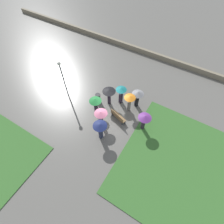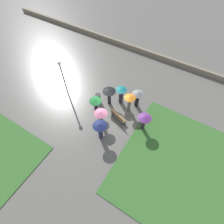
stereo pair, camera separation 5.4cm
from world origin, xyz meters
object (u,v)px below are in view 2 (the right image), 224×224
(trash_bin, at_px, (98,98))
(crowd_person_navy, at_px, (100,128))
(crowd_person_pink, at_px, (101,115))
(lamp_post, at_px, (63,75))
(crowd_person_black, at_px, (109,93))
(crowd_person_teal, at_px, (121,93))
(crowd_person_grey, at_px, (138,96))
(crowd_person_orange, at_px, (130,100))
(crowd_person_green, at_px, (96,102))
(park_bench, at_px, (118,117))
(crowd_person_purple, at_px, (144,119))

(trash_bin, relative_size, crowd_person_navy, 0.49)
(trash_bin, height_order, crowd_person_pink, crowd_person_pink)
(crowd_person_pink, bearing_deg, crowd_person_navy, -19.47)
(lamp_post, height_order, crowd_person_black, lamp_post)
(crowd_person_teal, bearing_deg, crowd_person_grey, 162.15)
(crowd_person_black, height_order, crowd_person_teal, crowd_person_teal)
(crowd_person_navy, xyz_separation_m, crowd_person_orange, (-0.64, -3.69, 0.06))
(trash_bin, bearing_deg, crowd_person_green, 116.36)
(crowd_person_navy, xyz_separation_m, crowd_person_black, (1.32, -3.44, 0.10))
(crowd_person_green, xyz_separation_m, crowd_person_grey, (-2.80, -2.59, 0.01))
(crowd_person_green, bearing_deg, park_bench, 61.21)
(lamp_post, relative_size, crowd_person_green, 2.23)
(crowd_person_pink, bearing_deg, park_bench, 88.16)
(park_bench, bearing_deg, crowd_person_pink, 66.67)
(lamp_post, height_order, crowd_person_purple, lamp_post)
(trash_bin, distance_m, crowd_person_teal, 2.30)
(crowd_person_navy, xyz_separation_m, crowd_person_purple, (-2.60, -2.55, 0.05))
(trash_bin, xyz_separation_m, crowd_person_pink, (-1.71, 2.01, 0.84))
(crowd_person_pink, distance_m, crowd_person_navy, 1.30)
(crowd_person_navy, bearing_deg, crowd_person_grey, 32.66)
(crowd_person_pink, height_order, crowd_person_teal, crowd_person_teal)
(crowd_person_purple, bearing_deg, park_bench, 15.17)
(park_bench, relative_size, crowd_person_grey, 0.88)
(trash_bin, xyz_separation_m, crowd_person_grey, (-3.37, -1.45, 0.85))
(trash_bin, distance_m, crowd_person_pink, 2.76)
(trash_bin, distance_m, crowd_person_green, 1.52)
(crowd_person_pink, height_order, crowd_person_navy, crowd_person_navy)
(crowd_person_navy, distance_m, crowd_person_grey, 4.68)
(trash_bin, height_order, crowd_person_orange, crowd_person_orange)
(crowd_person_pink, bearing_deg, trash_bin, 170.11)
(crowd_person_pink, relative_size, crowd_person_black, 0.94)
(lamp_post, relative_size, crowd_person_grey, 2.16)
(trash_bin, distance_m, crowd_person_black, 1.45)
(lamp_post, height_order, crowd_person_pink, lamp_post)
(crowd_person_grey, xyz_separation_m, crowd_person_purple, (-1.60, 2.02, 0.04))
(crowd_person_black, bearing_deg, crowd_person_navy, -27.03)
(crowd_person_black, bearing_deg, lamp_post, -121.80)
(crowd_person_navy, distance_m, crowd_person_black, 3.69)
(crowd_person_grey, xyz_separation_m, crowd_person_orange, (0.36, 0.88, 0.05))
(crowd_person_black, bearing_deg, park_bench, 5.77)
(crowd_person_navy, relative_size, crowd_person_purple, 1.06)
(lamp_post, relative_size, crowd_person_orange, 2.08)
(park_bench, xyz_separation_m, crowd_person_green, (2.13, 0.25, 0.85))
(crowd_person_orange, bearing_deg, crowd_person_teal, 82.77)
(crowd_person_black, bearing_deg, trash_bin, -121.01)
(crowd_person_grey, distance_m, crowd_person_orange, 0.95)
(crowd_person_black, height_order, crowd_person_green, crowd_person_black)
(lamp_post, relative_size, trash_bin, 4.26)
(crowd_person_black, xyz_separation_m, crowd_person_green, (0.49, 1.46, -0.10))
(crowd_person_purple, bearing_deg, crowd_person_green, 14.53)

